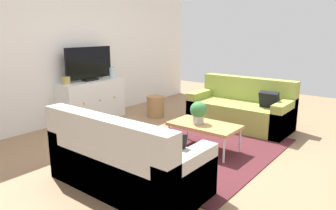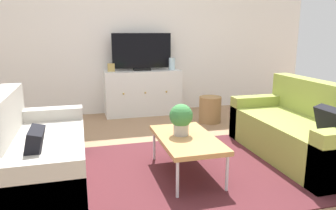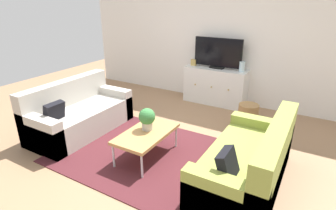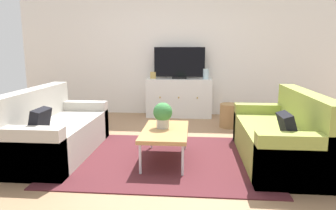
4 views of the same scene
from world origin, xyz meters
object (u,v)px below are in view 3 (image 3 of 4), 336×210
couch_left_side (78,115)px  wicker_basket (248,115)px  couch_right_side (251,165)px  potted_plant (147,118)px  tv_console (215,86)px  flat_screen_tv (218,53)px  mantel_clock (194,62)px  coffee_table (146,134)px  glass_vase (242,67)px

couch_left_side → wicker_basket: 2.88m
couch_right_side → potted_plant: couch_right_side is taller
couch_right_side → wicker_basket: bearing=106.2°
wicker_basket → potted_plant: bearing=-121.5°
potted_plant → tv_console: bearing=88.1°
couch_right_side → flat_screen_tv: (-1.37, 2.39, 0.77)m
couch_left_side → potted_plant: couch_left_side is taller
couch_left_side → mantel_clock: (0.98, 2.37, 0.53)m
couch_right_side → wicker_basket: size_ratio=4.21×
mantel_clock → couch_right_side: bearing=-51.5°
coffee_table → mantel_clock: mantel_clock is taller
flat_screen_tv → wicker_basket: flat_screen_tv is taller
coffee_table → mantel_clock: bearing=100.8°
mantel_clock → flat_screen_tv: bearing=2.2°
potted_plant → flat_screen_tv: (0.08, 2.41, 0.49)m
couch_right_side → tv_console: bearing=120.0°
potted_plant → mantel_clock: bearing=100.3°
couch_left_side → glass_vase: 3.16m
flat_screen_tv → tv_console: bearing=-90.0°
couch_left_side → flat_screen_tv: (1.49, 2.39, 0.77)m
potted_plant → glass_vase: glass_vase is taller
mantel_clock → wicker_basket: bearing=-28.8°
wicker_basket → couch_right_side: bearing=-73.8°
couch_left_side → glass_vase: (2.01, 2.37, 0.57)m
tv_console → couch_left_side: bearing=-122.2°
tv_console → glass_vase: glass_vase is taller
couch_right_side → glass_vase: glass_vase is taller
tv_console → wicker_basket: 1.21m
flat_screen_tv → coffee_table: bearing=-91.0°
couch_right_side → tv_console: size_ratio=1.34×
potted_plant → glass_vase: size_ratio=1.55×
potted_plant → wicker_basket: potted_plant is taller
flat_screen_tv → glass_vase: size_ratio=4.91×
tv_console → mantel_clock: mantel_clock is taller
coffee_table → tv_console: size_ratio=0.75×
potted_plant → flat_screen_tv: flat_screen_tv is taller
couch_left_side → potted_plant: bearing=-0.7°
tv_console → mantel_clock: bearing=180.0°
couch_right_side → coffee_table: couch_right_side is taller
potted_plant → glass_vase: 2.48m
couch_right_side → wicker_basket: 1.66m
couch_left_side → flat_screen_tv: bearing=58.0°
coffee_table → wicker_basket: size_ratio=2.35×
flat_screen_tv → wicker_basket: 1.48m
flat_screen_tv → glass_vase: bearing=-2.2°
couch_left_side → tv_console: 2.81m
mantel_clock → couch_left_side: bearing=-112.4°
flat_screen_tv → glass_vase: 0.55m
glass_vase → mantel_clock: 1.03m
flat_screen_tv → couch_right_side: bearing=-60.2°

